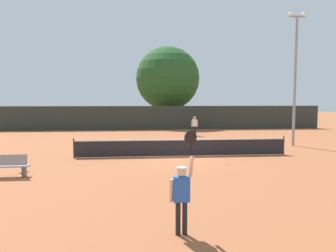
# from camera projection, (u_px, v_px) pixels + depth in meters

# --- Properties ---
(ground_plane) EXTENTS (120.00, 120.00, 0.00)m
(ground_plane) POSITION_uv_depth(u_px,v_px,m) (182.00, 156.00, 17.95)
(ground_plane) COLOR #9E5633
(tennis_net) EXTENTS (11.94, 0.08, 1.07)m
(tennis_net) POSITION_uv_depth(u_px,v_px,m) (182.00, 147.00, 17.90)
(tennis_net) COLOR #232328
(tennis_net) RESTS_ON ground
(perimeter_fence) EXTENTS (34.53, 0.12, 2.49)m
(perimeter_fence) POSITION_uv_depth(u_px,v_px,m) (162.00, 118.00, 33.71)
(perimeter_fence) COLOR #2D332D
(perimeter_fence) RESTS_ON ground
(player_serving) EXTENTS (0.67, 0.39, 2.46)m
(player_serving) POSITION_uv_depth(u_px,v_px,m) (182.00, 190.00, 7.46)
(player_serving) COLOR blue
(player_serving) RESTS_ON ground
(player_receiving) EXTENTS (0.57, 0.24, 1.66)m
(player_receiving) POSITION_uv_depth(u_px,v_px,m) (195.00, 124.00, 27.90)
(player_receiving) COLOR white
(player_receiving) RESTS_ON ground
(tennis_ball) EXTENTS (0.07, 0.07, 0.07)m
(tennis_ball) POSITION_uv_depth(u_px,v_px,m) (229.00, 164.00, 15.54)
(tennis_ball) COLOR #CCE033
(tennis_ball) RESTS_ON ground
(spare_racket) EXTENTS (0.28, 0.52, 0.04)m
(spare_racket) POSITION_uv_depth(u_px,v_px,m) (25.00, 172.00, 14.01)
(spare_racket) COLOR black
(spare_racket) RESTS_ON ground
(courtside_bench) EXTENTS (1.80, 0.44, 0.95)m
(courtside_bench) POSITION_uv_depth(u_px,v_px,m) (6.00, 166.00, 13.06)
(courtside_bench) COLOR gray
(courtside_bench) RESTS_ON ground
(light_pole) EXTENTS (1.18, 0.28, 8.97)m
(light_pole) POSITION_uv_depth(u_px,v_px,m) (295.00, 72.00, 21.58)
(light_pole) COLOR gray
(light_pole) RESTS_ON ground
(large_tree) EXTENTS (7.55, 7.55, 9.44)m
(large_tree) POSITION_uv_depth(u_px,v_px,m) (168.00, 79.00, 38.08)
(large_tree) COLOR brown
(large_tree) RESTS_ON ground
(parked_car_near) EXTENTS (2.49, 4.43, 1.69)m
(parked_car_near) POSITION_uv_depth(u_px,v_px,m) (173.00, 118.00, 42.33)
(parked_car_near) COLOR navy
(parked_car_near) RESTS_ON ground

